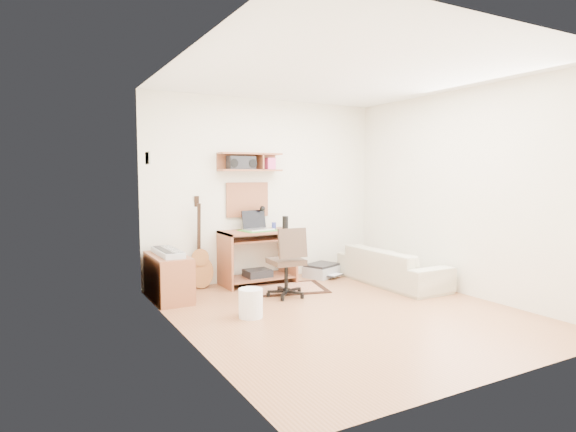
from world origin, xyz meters
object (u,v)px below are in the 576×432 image
desk (258,257)px  task_chair (286,261)px  printer (322,271)px  cabinet (168,277)px  sofa (392,260)px

desk → task_chair: task_chair is taller
printer → cabinet: bearing=162.8°
cabinet → printer: 2.37m
task_chair → sofa: 1.64m
desk → cabinet: desk is taller
task_chair → cabinet: 1.46m
cabinet → sofa: bearing=-12.9°
desk → task_chair: 0.81m
cabinet → sofa: size_ratio=0.53×
sofa → task_chair: bearing=86.6°
desk → cabinet: (-1.32, -0.23, -0.10)m
desk → printer: desk is taller
desk → task_chair: size_ratio=1.12×
desk → task_chair: (0.02, -0.81, 0.07)m
desk → cabinet: size_ratio=1.11×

